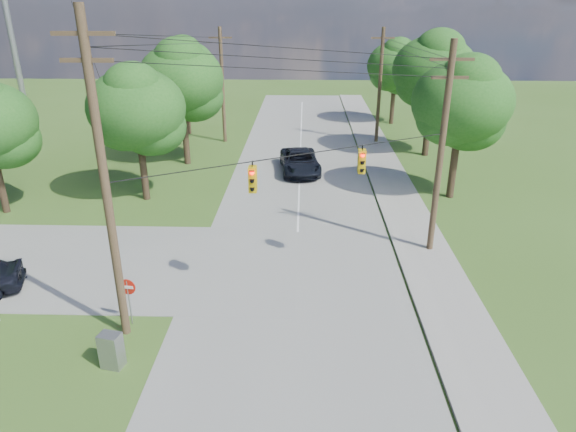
{
  "coord_description": "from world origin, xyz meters",
  "views": [
    {
      "loc": [
        2.28,
        -16.2,
        12.04
      ],
      "look_at": [
        1.61,
        5.0,
        3.11
      ],
      "focal_mm": 32.0,
      "sensor_mm": 36.0,
      "label": 1
    }
  ],
  "objects_px": {
    "pole_north_e": "(380,86)",
    "car_main_north": "(300,161)",
    "control_cabinet": "(111,350)",
    "pole_north_w": "(222,85)",
    "pole_sw": "(105,182)",
    "do_not_enter_sign": "(128,291)",
    "pole_ne": "(441,149)"
  },
  "relations": [
    {
      "from": "car_main_north",
      "to": "pole_north_e",
      "type": "bearing_deg",
      "value": 46.48
    },
    {
      "from": "pole_sw",
      "to": "pole_north_w",
      "type": "height_order",
      "value": "pole_sw"
    },
    {
      "from": "pole_ne",
      "to": "control_cabinet",
      "type": "distance_m",
      "value": 17.1
    },
    {
      "from": "pole_ne",
      "to": "car_main_north",
      "type": "height_order",
      "value": "pole_ne"
    },
    {
      "from": "control_cabinet",
      "to": "do_not_enter_sign",
      "type": "xyz_separation_m",
      "value": [
        -0.16,
        2.61,
        0.84
      ]
    },
    {
      "from": "pole_north_w",
      "to": "car_main_north",
      "type": "distance_m",
      "value": 12.2
    },
    {
      "from": "pole_north_e",
      "to": "do_not_enter_sign",
      "type": "xyz_separation_m",
      "value": [
        -13.46,
        -29.0,
        -3.62
      ]
    },
    {
      "from": "pole_north_e",
      "to": "do_not_enter_sign",
      "type": "distance_m",
      "value": 32.18
    },
    {
      "from": "do_not_enter_sign",
      "to": "pole_north_e",
      "type": "bearing_deg",
      "value": 72.19
    },
    {
      "from": "pole_north_w",
      "to": "control_cabinet",
      "type": "relative_size",
      "value": 7.43
    },
    {
      "from": "pole_ne",
      "to": "pole_north_e",
      "type": "xyz_separation_m",
      "value": [
        -0.0,
        22.0,
        -0.34
      ]
    },
    {
      "from": "pole_sw",
      "to": "pole_north_w",
      "type": "distance_m",
      "value": 29.62
    },
    {
      "from": "pole_sw",
      "to": "pole_north_e",
      "type": "bearing_deg",
      "value": 65.48
    },
    {
      "from": "pole_north_e",
      "to": "pole_north_w",
      "type": "distance_m",
      "value": 13.9
    },
    {
      "from": "pole_sw",
      "to": "do_not_enter_sign",
      "type": "distance_m",
      "value": 4.76
    },
    {
      "from": "control_cabinet",
      "to": "do_not_enter_sign",
      "type": "bearing_deg",
      "value": 106.2
    },
    {
      "from": "pole_north_e",
      "to": "pole_north_w",
      "type": "relative_size",
      "value": 1.0
    },
    {
      "from": "pole_north_w",
      "to": "pole_sw",
      "type": "bearing_deg",
      "value": -89.23
    },
    {
      "from": "pole_ne",
      "to": "control_cabinet",
      "type": "relative_size",
      "value": 7.8
    },
    {
      "from": "do_not_enter_sign",
      "to": "pole_ne",
      "type": "bearing_deg",
      "value": 34.57
    },
    {
      "from": "do_not_enter_sign",
      "to": "pole_north_w",
      "type": "bearing_deg",
      "value": 97.96
    },
    {
      "from": "pole_ne",
      "to": "pole_north_e",
      "type": "relative_size",
      "value": 1.05
    },
    {
      "from": "pole_north_e",
      "to": "car_main_north",
      "type": "xyz_separation_m",
      "value": [
        -6.89,
        -9.02,
        -4.27
      ]
    },
    {
      "from": "pole_north_e",
      "to": "car_main_north",
      "type": "height_order",
      "value": "pole_north_e"
    },
    {
      "from": "pole_north_w",
      "to": "car_main_north",
      "type": "xyz_separation_m",
      "value": [
        7.01,
        -9.02,
        -4.27
      ]
    },
    {
      "from": "pole_north_w",
      "to": "do_not_enter_sign",
      "type": "relative_size",
      "value": 4.9
    },
    {
      "from": "car_main_north",
      "to": "control_cabinet",
      "type": "xyz_separation_m",
      "value": [
        -6.42,
        -22.59,
        -0.18
      ]
    },
    {
      "from": "car_main_north",
      "to": "control_cabinet",
      "type": "relative_size",
      "value": 4.41
    },
    {
      "from": "pole_ne",
      "to": "pole_north_w",
      "type": "xyz_separation_m",
      "value": [
        -13.9,
        22.0,
        -0.34
      ]
    },
    {
      "from": "pole_sw",
      "to": "do_not_enter_sign",
      "type": "height_order",
      "value": "pole_sw"
    },
    {
      "from": "pole_north_e",
      "to": "control_cabinet",
      "type": "xyz_separation_m",
      "value": [
        -13.31,
        -31.61,
        -4.46
      ]
    },
    {
      "from": "pole_north_w",
      "to": "do_not_enter_sign",
      "type": "distance_m",
      "value": 29.23
    }
  ]
}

